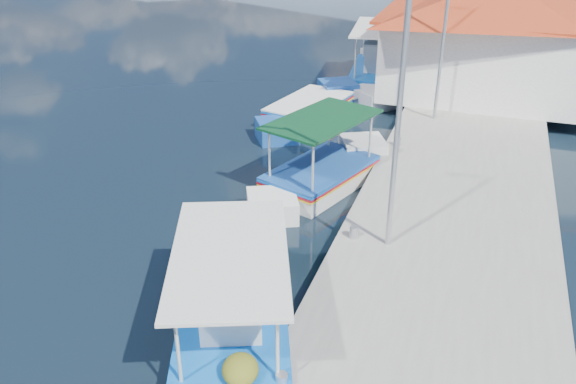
% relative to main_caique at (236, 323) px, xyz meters
% --- Properties ---
extents(ground, '(160.00, 160.00, 0.00)m').
position_rel_main_caique_xyz_m(ground, '(-2.41, 1.69, -0.44)').
color(ground, black).
rests_on(ground, ground).
extents(quay, '(5.00, 44.00, 0.50)m').
position_rel_main_caique_xyz_m(quay, '(3.49, 7.69, -0.19)').
color(quay, gray).
rests_on(quay, ground).
extents(bollards, '(0.20, 17.20, 0.30)m').
position_rel_main_caique_xyz_m(bollards, '(1.39, 6.94, 0.21)').
color(bollards, '#A5A8AD').
rests_on(bollards, quay).
extents(main_caique, '(3.71, 6.47, 2.30)m').
position_rel_main_caique_xyz_m(main_caique, '(0.00, 0.00, 0.00)').
color(main_caique, white).
rests_on(main_caique, ground).
extents(caique_green_canopy, '(3.22, 6.01, 2.38)m').
position_rel_main_caique_xyz_m(caique_green_canopy, '(-0.39, 7.04, -0.09)').
color(caique_green_canopy, white).
rests_on(caique_green_canopy, ground).
extents(caique_blue_hull, '(2.82, 6.50, 1.18)m').
position_rel_main_caique_xyz_m(caique_blue_hull, '(-2.42, 12.45, -0.12)').
color(caique_blue_hull, '#184592').
rests_on(caique_blue_hull, ground).
extents(caique_far, '(3.04, 8.16, 2.88)m').
position_rel_main_caique_xyz_m(caique_far, '(-0.78, 17.76, 0.09)').
color(caique_far, white).
rests_on(caique_far, ground).
extents(harbor_building, '(10.49, 10.49, 4.40)m').
position_rel_main_caique_xyz_m(harbor_building, '(3.78, 16.69, 2.33)').
color(harbor_building, white).
rests_on(harbor_building, quay).
extents(lamp_post_near, '(1.21, 0.14, 6.00)m').
position_rel_main_caique_xyz_m(lamp_post_near, '(2.09, 3.69, 3.41)').
color(lamp_post_near, '#A5A8AD').
rests_on(lamp_post_near, quay).
extents(lamp_post_far, '(1.21, 0.14, 6.00)m').
position_rel_main_caique_xyz_m(lamp_post_far, '(2.09, 12.69, 3.41)').
color(lamp_post_far, '#A5A8AD').
rests_on(lamp_post_far, quay).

